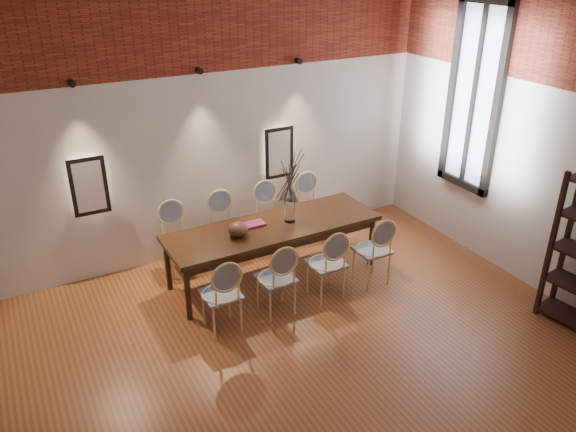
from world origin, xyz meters
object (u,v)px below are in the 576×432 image
chair_near_b (276,278)px  book (254,224)px  dining_table (273,251)px  vase (290,211)px  chair_far_b (226,228)px  chair_far_c (271,218)px  chair_near_d (372,250)px  chair_far_a (178,240)px  chair_near_a (221,294)px  bowl (238,229)px  chair_far_d (313,208)px  chair_near_c (326,263)px

chair_near_b → book: size_ratio=3.62×
dining_table → vase: 0.58m
chair_far_b → chair_far_c: (0.69, 0.01, 0.00)m
chair_near_d → book: bearing=145.8°
chair_far_a → chair_near_a: bearing=90.0°
chair_near_a → chair_far_a: (-0.02, 1.45, 0.00)m
chair_near_d → bowl: 1.72m
chair_far_b → chair_far_d: same height
chair_near_b → chair_near_c: same height
chair_far_a → vase: vase is taller
chair_near_c → book: (-0.57, 0.83, 0.30)m
chair_far_d → chair_near_b: bearing=46.4°
chair_far_a → chair_far_b: (0.69, 0.01, 0.00)m
vase → bowl: vase is taller
chair_near_b → chair_far_d: same height
chair_near_a → chair_far_d: 2.52m
chair_near_a → chair_near_c: same height
chair_near_c → chair_near_d: 0.69m
chair_far_a → book: size_ratio=3.62×
chair_near_b → book: (0.12, 0.84, 0.30)m
chair_near_a → bowl: (0.52, 0.68, 0.37)m
chair_far_a → vase: (1.29, -0.70, 0.43)m
chair_near_b → chair_far_c: (0.67, 1.46, 0.00)m
chair_far_b → chair_far_d: bearing=-180.0°
chair_near_b → chair_near_d: bearing=-0.0°
chair_far_c → dining_table: bearing=64.5°
dining_table → chair_far_a: size_ratio=2.93×
dining_table → bowl: bowl is taller
chair_far_c → vase: 0.85m
chair_near_d → chair_far_c: size_ratio=1.00×
chair_near_b → chair_far_b: 1.45m
chair_near_b → chair_far_a: 1.60m
chair_near_c → chair_near_b: bearing=-180.0°
chair_near_b → chair_far_d: 2.00m
chair_near_c → bowl: 1.15m
bowl → chair_far_d: bearing=27.5°
dining_table → chair_far_c: bearing=64.5°
chair_near_d → chair_far_c: same height
chair_near_a → book: size_ratio=3.62×
chair_far_d → chair_near_d: bearing=90.0°
chair_near_a → chair_near_c: size_ratio=1.00×
chair_near_c → vase: bearing=98.0°
chair_near_a → book: bearing=45.6°
chair_near_c → vase: vase is taller
book → dining_table: bearing=-28.9°
chair_far_b → chair_far_c: same height
bowl → book: bearing=30.6°
chair_near_c → chair_far_b: (-0.71, 1.43, 0.00)m
chair_far_a → chair_far_d: (2.07, 0.03, 0.00)m
chair_near_a → chair_near_d: bearing=0.0°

